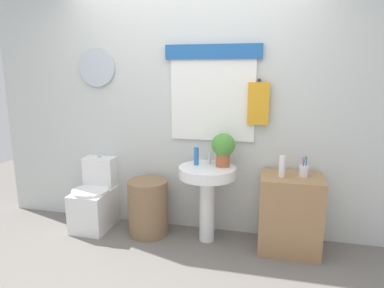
{
  "coord_description": "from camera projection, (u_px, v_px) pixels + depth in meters",
  "views": [
    {
      "loc": [
        0.8,
        -2.21,
        1.65
      ],
      "look_at": [
        0.08,
        0.8,
        0.99
      ],
      "focal_mm": 31.62,
      "sensor_mm": 36.0,
      "label": 1
    }
  ],
  "objects": [
    {
      "name": "ground_plane",
      "position": [
        158.0,
        288.0,
        2.64
      ],
      "size": [
        8.0,
        8.0,
        0.0
      ],
      "primitive_type": "plane",
      "color": "slate"
    },
    {
      "name": "back_wall",
      "position": [
        193.0,
        106.0,
        3.45
      ],
      "size": [
        4.4,
        0.18,
        2.6
      ],
      "color": "silver",
      "rests_on": "ground_plane"
    },
    {
      "name": "toilet",
      "position": [
        96.0,
        200.0,
        3.64
      ],
      "size": [
        0.38,
        0.51,
        0.76
      ],
      "color": "white",
      "rests_on": "ground_plane"
    },
    {
      "name": "laundry_hamper",
      "position": [
        148.0,
        207.0,
        3.47
      ],
      "size": [
        0.41,
        0.41,
        0.57
      ],
      "primitive_type": "cylinder",
      "color": "#846647",
      "rests_on": "ground_plane"
    },
    {
      "name": "pedestal_sink",
      "position": [
        207.0,
        184.0,
        3.27
      ],
      "size": [
        0.55,
        0.55,
        0.76
      ],
      "color": "white",
      "rests_on": "ground_plane"
    },
    {
      "name": "faucet",
      "position": [
        210.0,
        159.0,
        3.34
      ],
      "size": [
        0.03,
        0.03,
        0.1
      ],
      "primitive_type": "cylinder",
      "color": "silver",
      "rests_on": "pedestal_sink"
    },
    {
      "name": "wooden_cabinet",
      "position": [
        290.0,
        213.0,
        3.14
      ],
      "size": [
        0.55,
        0.44,
        0.72
      ],
      "primitive_type": "cube",
      "color": "#9E754C",
      "rests_on": "ground_plane"
    },
    {
      "name": "soap_bottle",
      "position": [
        196.0,
        156.0,
        3.29
      ],
      "size": [
        0.05,
        0.05,
        0.17
      ],
      "primitive_type": "cylinder",
      "color": "#2D6BB7",
      "rests_on": "pedestal_sink"
    },
    {
      "name": "potted_plant",
      "position": [
        223.0,
        147.0,
        3.22
      ],
      "size": [
        0.22,
        0.22,
        0.32
      ],
      "color": "#AD5B38",
      "rests_on": "pedestal_sink"
    },
    {
      "name": "lotion_bottle",
      "position": [
        282.0,
        166.0,
        3.03
      ],
      "size": [
        0.05,
        0.05,
        0.19
      ],
      "primitive_type": "cylinder",
      "color": "white",
      "rests_on": "wooden_cabinet"
    },
    {
      "name": "toothbrush_cup",
      "position": [
        304.0,
        171.0,
        3.05
      ],
      "size": [
        0.08,
        0.08,
        0.19
      ],
      "color": "silver",
      "rests_on": "wooden_cabinet"
    }
  ]
}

